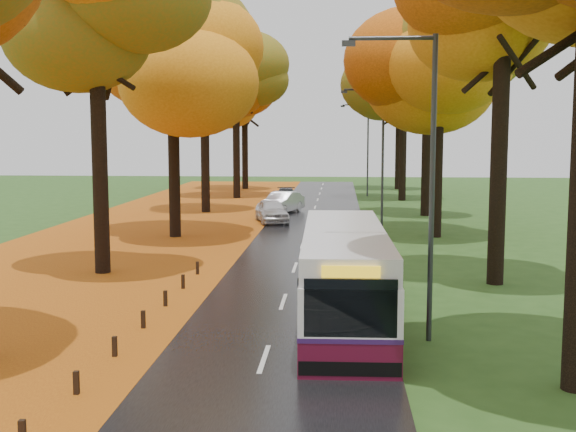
# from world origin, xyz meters

# --- Properties ---
(road) EXTENTS (6.50, 90.00, 0.04)m
(road) POSITION_xyz_m (0.00, 25.00, 0.02)
(road) COLOR black
(road) RESTS_ON ground
(centre_line) EXTENTS (0.12, 90.00, 0.01)m
(centre_line) POSITION_xyz_m (0.00, 25.00, 0.04)
(centre_line) COLOR silver
(centre_line) RESTS_ON road
(leaf_verge) EXTENTS (12.00, 90.00, 0.02)m
(leaf_verge) POSITION_xyz_m (-9.00, 25.00, 0.01)
(leaf_verge) COLOR #89350C
(leaf_verge) RESTS_ON ground
(leaf_drift) EXTENTS (0.90, 90.00, 0.01)m
(leaf_drift) POSITION_xyz_m (-3.05, 25.00, 0.04)
(leaf_drift) COLOR #C26B13
(leaf_drift) RESTS_ON road
(trees_left) EXTENTS (9.20, 74.00, 13.88)m
(trees_left) POSITION_xyz_m (-7.18, 27.06, 9.53)
(trees_left) COLOR black
(trees_left) RESTS_ON ground
(trees_right) EXTENTS (9.30, 74.20, 13.96)m
(trees_right) POSITION_xyz_m (7.19, 26.91, 9.69)
(trees_right) COLOR black
(trees_right) RESTS_ON ground
(bollard_row) EXTENTS (0.11, 23.51, 0.52)m
(bollard_row) POSITION_xyz_m (-3.70, 4.70, 0.26)
(bollard_row) COLOR black
(bollard_row) RESTS_ON ground
(streetlamp_near) EXTENTS (2.45, 0.18, 8.00)m
(streetlamp_near) POSITION_xyz_m (3.95, 8.00, 4.71)
(streetlamp_near) COLOR #333538
(streetlamp_near) RESTS_ON ground
(streetlamp_mid) EXTENTS (2.45, 0.18, 8.00)m
(streetlamp_mid) POSITION_xyz_m (3.95, 30.00, 4.71)
(streetlamp_mid) COLOR #333538
(streetlamp_mid) RESTS_ON ground
(streetlamp_far) EXTENTS (2.45, 0.18, 8.00)m
(streetlamp_far) POSITION_xyz_m (3.95, 52.00, 4.71)
(streetlamp_far) COLOR #333538
(streetlamp_far) RESTS_ON ground
(bus) EXTENTS (2.58, 10.33, 2.71)m
(bus) POSITION_xyz_m (1.95, 9.71, 1.46)
(bus) COLOR #500C21
(bus) RESTS_ON road
(car_white) EXTENTS (2.68, 4.47, 1.42)m
(car_white) POSITION_xyz_m (-2.35, 32.85, 0.75)
(car_white) COLOR silver
(car_white) RESTS_ON road
(car_silver) EXTENTS (2.96, 4.71, 1.47)m
(car_silver) POSITION_xyz_m (-2.12, 37.88, 0.77)
(car_silver) COLOR #A5A8AD
(car_silver) RESTS_ON road
(car_dark) EXTENTS (1.91, 4.20, 1.19)m
(car_dark) POSITION_xyz_m (-2.35, 44.41, 0.64)
(car_dark) COLOR black
(car_dark) RESTS_ON road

